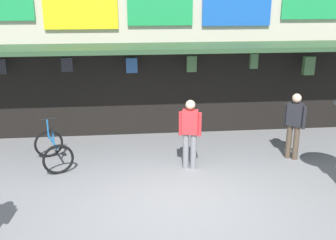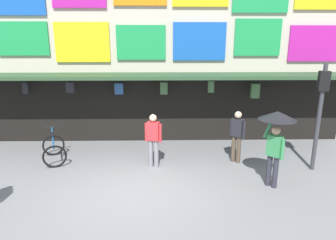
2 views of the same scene
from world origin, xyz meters
The scene contains 4 objects.
ground_plane centered at (0.00, 0.00, 0.00)m, with size 80.00×80.00×0.00m, color slate.
bicycle_parked centered at (-2.76, 1.97, 0.39)m, with size 1.09×1.34×1.05m.
pedestrian_in_purple centered at (0.47, 1.46, 0.95)m, with size 0.52×0.30×1.68m.
pedestrian_in_white centered at (3.11, 1.78, 0.95)m, with size 0.43×0.40×1.68m.
Camera 1 is at (-0.91, -7.21, 4.06)m, focal length 42.98 mm.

